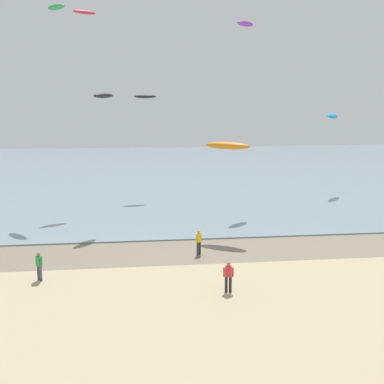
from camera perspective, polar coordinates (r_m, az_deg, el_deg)
The scene contains 12 objects.
wet_sand_strip at distance 34.68m, azimuth -0.63°, elevation -6.77°, with size 120.00×5.53×0.01m, color #7A6D59.
sea at distance 71.49m, azimuth -4.00°, elevation 2.31°, with size 160.00×70.00×0.10m, color gray.
person_left_flank at distance 30.42m, azimuth -16.95°, elevation -7.96°, with size 0.41×0.45×1.71m.
person_right_flank at distance 27.55m, azimuth 4.15°, elevation -9.48°, with size 0.56×0.28×1.71m.
person_far_down_beach at distance 33.77m, azimuth 0.77°, elevation -5.63°, with size 0.44×0.42×1.71m.
kite_aloft_0 at distance 48.09m, azimuth -15.16°, elevation 19.58°, with size 2.50×0.80×0.40m, color green.
kite_aloft_2 at distance 50.94m, azimuth -12.10°, elevation 19.32°, with size 2.35×0.75×0.38m, color red.
kite_aloft_3 at distance 56.96m, azimuth 15.61°, elevation 8.32°, with size 2.88×0.92×0.46m, color #2384D1.
kite_aloft_5 at distance 53.11m, azimuth -5.33°, elevation 10.73°, with size 2.29×0.73×0.37m, color black.
kite_aloft_6 at distance 49.58m, azimuth 6.07°, elevation 18.44°, with size 2.54×0.81×0.41m, color purple.
kite_aloft_7 at distance 40.81m, azimuth -10.01°, elevation 10.70°, with size 2.25×0.72×0.36m, color black.
kite_aloft_10 at distance 37.66m, azimuth 4.06°, elevation 5.27°, with size 3.51×1.12×0.56m, color orange.
Camera 1 is at (-3.65, -11.24, 10.39)m, focal length 47.03 mm.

